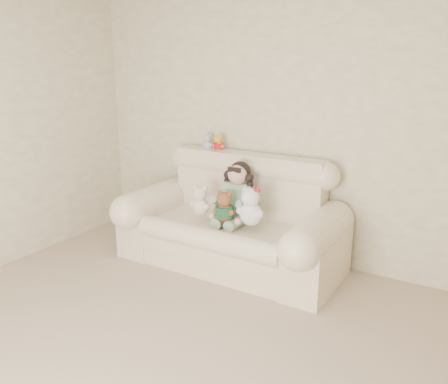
# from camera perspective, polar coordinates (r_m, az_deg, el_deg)

# --- Properties ---
(wall_back) EXTENTS (4.50, 0.00, 4.50)m
(wall_back) POSITION_cam_1_polar(r_m,az_deg,el_deg) (4.44, 8.58, 7.95)
(wall_back) COLOR beige
(wall_back) RESTS_ON ground
(sofa) EXTENTS (2.10, 0.95, 1.03)m
(sofa) POSITION_cam_1_polar(r_m,az_deg,el_deg) (4.35, 0.69, -2.66)
(sofa) COLOR beige
(sofa) RESTS_ON floor
(seated_child) EXTENTS (0.42, 0.48, 0.59)m
(seated_child) POSITION_cam_1_polar(r_m,az_deg,el_deg) (4.34, 1.73, 0.03)
(seated_child) COLOR #307031
(seated_child) RESTS_ON sofa
(brown_teddy) EXTENTS (0.22, 0.18, 0.33)m
(brown_teddy) POSITION_cam_1_polar(r_m,az_deg,el_deg) (4.15, 0.08, -1.42)
(brown_teddy) COLOR brown
(brown_teddy) RESTS_ON sofa
(white_cat) EXTENTS (0.30, 0.25, 0.41)m
(white_cat) POSITION_cam_1_polar(r_m,az_deg,el_deg) (4.05, 3.34, -1.30)
(white_cat) COLOR white
(white_cat) RESTS_ON sofa
(cream_teddy) EXTENTS (0.26, 0.23, 0.34)m
(cream_teddy) POSITION_cam_1_polar(r_m,az_deg,el_deg) (4.30, -2.91, -0.71)
(cream_teddy) COLOR #EFE5CF
(cream_teddy) RESTS_ON sofa
(yellow_mini_bear) EXTENTS (0.15, 0.13, 0.20)m
(yellow_mini_bear) POSITION_cam_1_polar(r_m,az_deg,el_deg) (4.69, -0.65, 6.21)
(yellow_mini_bear) COLOR yellow
(yellow_mini_bear) RESTS_ON sofa
(grey_mini_plush) EXTENTS (0.14, 0.12, 0.19)m
(grey_mini_plush) POSITION_cam_1_polar(r_m,az_deg,el_deg) (4.77, -2.02, 6.33)
(grey_mini_plush) COLOR #B7B6BD
(grey_mini_plush) RESTS_ON sofa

